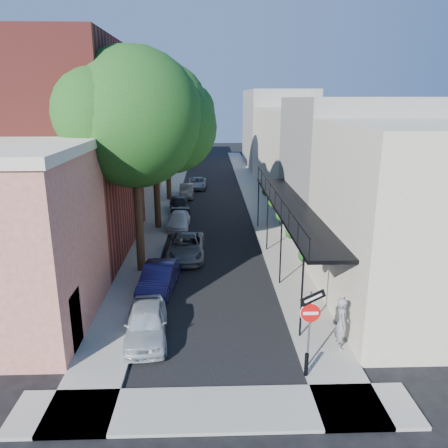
{
  "coord_description": "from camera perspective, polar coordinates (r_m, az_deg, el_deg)",
  "views": [
    {
      "loc": [
        -0.13,
        -11.89,
        8.93
      ],
      "look_at": [
        0.59,
        9.35,
        2.8
      ],
      "focal_mm": 35.0,
      "sensor_mm": 36.0,
      "label": 1
    }
  ],
  "objects": [
    {
      "name": "ground",
      "position": [
        14.87,
        -1.12,
        -20.82
      ],
      "size": [
        160.0,
        160.0,
        0.0
      ],
      "primitive_type": "plane",
      "color": "black",
      "rests_on": "ground"
    },
    {
      "name": "parked_car_d",
      "position": [
        31.24,
        -5.98,
        0.45
      ],
      "size": [
        1.65,
        3.87,
        1.11
      ],
      "primitive_type": "imported",
      "rotation": [
        0.0,
        0.0,
        -0.02
      ],
      "color": "white",
      "rests_on": "ground"
    },
    {
      "name": "parked_car_e",
      "position": [
        35.61,
        -5.85,
        2.56
      ],
      "size": [
        1.96,
        3.98,
        1.31
      ],
      "primitive_type": "imported",
      "rotation": [
        0.0,
        0.0,
        0.11
      ],
      "color": "black",
      "rests_on": "ground"
    },
    {
      "name": "bollard",
      "position": [
        15.3,
        10.71,
        -17.58
      ],
      "size": [
        0.14,
        0.14,
        0.8
      ],
      "primitive_type": "cylinder",
      "color": "black",
      "rests_on": "sidewalk_right"
    },
    {
      "name": "parked_car_g",
      "position": [
        45.06,
        -3.52,
        5.35
      ],
      "size": [
        1.93,
        4.04,
        1.11
      ],
      "primitive_type": "imported",
      "rotation": [
        0.0,
        0.0,
        -0.02
      ],
      "color": "gray",
      "rests_on": "ground"
    },
    {
      "name": "road_surface",
      "position": [
        42.83,
        -1.71,
        4.06
      ],
      "size": [
        6.0,
        64.0,
        0.01
      ],
      "primitive_type": "cube",
      "color": "black",
      "rests_on": "ground"
    },
    {
      "name": "oak_far",
      "position": [
        39.3,
        -6.86,
        15.0
      ],
      "size": [
        7.7,
        7.0,
        11.9
      ],
      "color": "#311F13",
      "rests_on": "ground"
    },
    {
      "name": "sign_post",
      "position": [
        14.96,
        11.23,
        -11.69
      ],
      "size": [
        0.89,
        0.17,
        2.99
      ],
      "color": "#595B60",
      "rests_on": "ground"
    },
    {
      "name": "sidewalk_left",
      "position": [
        42.99,
        -7.06,
        4.06
      ],
      "size": [
        2.0,
        64.0,
        0.12
      ],
      "primitive_type": "cube",
      "color": "gray",
      "rests_on": "ground"
    },
    {
      "name": "buildings_left",
      "position": [
        41.87,
        -14.8,
        10.1
      ],
      "size": [
        10.1,
        59.1,
        12.0
      ],
      "color": "tan",
      "rests_on": "ground"
    },
    {
      "name": "sidewalk_cross",
      "position": [
        14.05,
        -1.06,
        -23.08
      ],
      "size": [
        12.0,
        2.0,
        0.12
      ],
      "primitive_type": "cube",
      "color": "gray",
      "rests_on": "ground"
    },
    {
      "name": "parked_car_f",
      "position": [
        41.06,
        -4.9,
        4.32
      ],
      "size": [
        1.34,
        3.65,
        1.19
      ],
      "primitive_type": "imported",
      "rotation": [
        0.0,
        0.0,
        0.02
      ],
      "color": "slate",
      "rests_on": "ground"
    },
    {
      "name": "parked_car_a",
      "position": [
        17.37,
        -10.12,
        -12.61
      ],
      "size": [
        1.92,
        4.02,
        1.33
      ],
      "primitive_type": "imported",
      "rotation": [
        0.0,
        0.0,
        0.09
      ],
      "color": "#ACB7BF",
      "rests_on": "ground"
    },
    {
      "name": "sidewalk_right",
      "position": [
        43.02,
        3.64,
        4.16
      ],
      "size": [
        2.0,
        64.0,
        0.12
      ],
      "primitive_type": "cube",
      "color": "gray",
      "rests_on": "ground"
    },
    {
      "name": "parked_car_c",
      "position": [
        25.44,
        -4.98,
        -2.99
      ],
      "size": [
        2.14,
        4.63,
        1.29
      ],
      "primitive_type": "imported",
      "rotation": [
        0.0,
        0.0,
        0.0
      ],
      "color": "slate",
      "rests_on": "ground"
    },
    {
      "name": "oak_near",
      "position": [
        22.41,
        -10.51,
        13.14
      ],
      "size": [
        7.48,
        6.8,
        11.42
      ],
      "color": "#311F13",
      "rests_on": "ground"
    },
    {
      "name": "parked_car_b",
      "position": [
        21.19,
        -8.53,
        -7.04
      ],
      "size": [
        1.8,
        4.19,
        1.34
      ],
      "primitive_type": "imported",
      "rotation": [
        0.0,
        0.0,
        -0.09
      ],
      "color": "#171441",
      "rests_on": "ground"
    },
    {
      "name": "pedestrian",
      "position": [
        16.71,
        15.11,
        -12.42
      ],
      "size": [
        0.55,
        0.77,
        1.98
      ],
      "primitive_type": "imported",
      "rotation": [
        0.0,
        0.0,
        1.46
      ],
      "color": "slate",
      "rests_on": "sidewalk_right"
    },
    {
      "name": "buildings_right",
      "position": [
        42.61,
        10.61,
        9.75
      ],
      "size": [
        9.8,
        55.0,
        10.0
      ],
      "color": "beige",
      "rests_on": "ground"
    },
    {
      "name": "oak_mid",
      "position": [
        30.36,
        -8.34,
        12.39
      ],
      "size": [
        6.6,
        6.0,
        10.2
      ],
      "color": "#311F13",
      "rests_on": "ground"
    }
  ]
}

